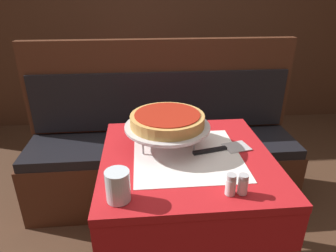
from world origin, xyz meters
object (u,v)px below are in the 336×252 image
at_px(deep_dish_pizza, 167,120).
at_px(booth_bench, 163,156).
at_px(dining_table_front, 186,179).
at_px(pizza_server, 223,149).
at_px(dining_table_rear, 139,78).
at_px(water_glass_near, 118,186).
at_px(salt_shaker, 231,185).
at_px(condiment_caddy, 134,61).
at_px(pepper_shaker, 243,184).
at_px(pizza_pan_stand, 167,127).

bearing_deg(deep_dish_pizza, booth_bench, 87.88).
xyz_separation_m(dining_table_front, pizza_server, (0.16, 0.03, 0.12)).
distance_m(booth_bench, deep_dish_pizza, 0.81).
bearing_deg(dining_table_rear, water_glass_near, -91.96).
distance_m(dining_table_front, salt_shaker, 0.32).
bearing_deg(dining_table_rear, deep_dish_pizza, -85.50).
height_order(salt_shaker, condiment_caddy, condiment_caddy).
xyz_separation_m(salt_shaker, pepper_shaker, (0.04, 0.00, -0.00)).
distance_m(deep_dish_pizza, condiment_caddy, 1.47).
bearing_deg(dining_table_front, pepper_shaker, -61.40).
bearing_deg(condiment_caddy, dining_table_rear, 65.87).
height_order(salt_shaker, pepper_shaker, salt_shaker).
bearing_deg(dining_table_front, pizza_pan_stand, 131.37).
bearing_deg(salt_shaker, pizza_pan_stand, 116.89).
height_order(booth_bench, pepper_shaker, booth_bench).
distance_m(dining_table_front, dining_table_rear, 1.64).
xyz_separation_m(booth_bench, pepper_shaker, (0.19, -0.96, 0.44)).
xyz_separation_m(water_glass_near, condiment_caddy, (0.02, 1.80, -0.00)).
height_order(pizza_server, salt_shaker, salt_shaker).
height_order(pizza_pan_stand, pizza_server, pizza_pan_stand).
bearing_deg(dining_table_front, water_glass_near, -135.04).
relative_size(water_glass_near, pepper_shaker, 1.47).
height_order(deep_dish_pizza, condiment_caddy, condiment_caddy).
bearing_deg(water_glass_near, salt_shaker, -0.70).
bearing_deg(booth_bench, pizza_server, -72.56).
relative_size(dining_table_rear, salt_shaker, 9.84).
xyz_separation_m(dining_table_front, booth_bench, (-0.05, 0.69, -0.29)).
xyz_separation_m(pepper_shaker, condiment_caddy, (-0.38, 1.80, 0.01)).
height_order(booth_bench, salt_shaker, booth_bench).
height_order(dining_table_rear, pizza_server, pizza_server).
height_order(booth_bench, water_glass_near, booth_bench).
distance_m(dining_table_rear, condiment_caddy, 0.20).
relative_size(pizza_server, salt_shaker, 3.44).
xyz_separation_m(pizza_pan_stand, pepper_shaker, (0.22, -0.35, -0.05)).
relative_size(booth_bench, pizza_pan_stand, 4.89).
bearing_deg(pepper_shaker, booth_bench, 101.44).
height_order(dining_table_rear, pepper_shaker, pepper_shaker).
relative_size(booth_bench, salt_shaker, 23.43).
distance_m(water_glass_near, condiment_caddy, 1.80).
relative_size(pepper_shaker, condiment_caddy, 0.38).
relative_size(pizza_server, water_glass_near, 2.44).
height_order(dining_table_front, pizza_pan_stand, pizza_pan_stand).
bearing_deg(pizza_server, pepper_shaker, -92.86).
bearing_deg(dining_table_front, salt_shaker, -68.71).
xyz_separation_m(pizza_server, pepper_shaker, (-0.01, -0.29, 0.03)).
relative_size(deep_dish_pizza, pizza_server, 1.20).
distance_m(salt_shaker, condiment_caddy, 1.83).
bearing_deg(condiment_caddy, pizza_server, -75.43).
xyz_separation_m(water_glass_near, pepper_shaker, (0.40, -0.00, -0.02)).
relative_size(dining_table_rear, booth_bench, 0.42).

